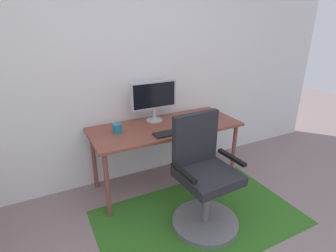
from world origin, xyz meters
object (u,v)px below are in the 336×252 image
at_px(keyboard, 174,132).
at_px(computer_mouse, 202,127).
at_px(cell_phone, 207,122).
at_px(monitor, 154,97).
at_px(desk, 166,131).
at_px(office_chair, 204,185).
at_px(coffee_cup, 117,128).

bearing_deg(keyboard, computer_mouse, -4.75).
bearing_deg(computer_mouse, cell_phone, 38.53).
xyz_separation_m(monitor, computer_mouse, (0.34, -0.43, -0.25)).
relative_size(desk, monitor, 3.06).
bearing_deg(cell_phone, desk, 174.38).
relative_size(monitor, keyboard, 1.20).
relative_size(desk, keyboard, 3.67).
distance_m(desk, computer_mouse, 0.39).
bearing_deg(monitor, desk, -76.14).
height_order(desk, monitor, monitor).
bearing_deg(keyboard, office_chair, -87.72).
bearing_deg(office_chair, coffee_cup, 120.62).
distance_m(coffee_cup, office_chair, 1.00).
xyz_separation_m(computer_mouse, office_chair, (-0.28, -0.48, -0.32)).
height_order(monitor, coffee_cup, monitor).
bearing_deg(desk, office_chair, -89.46).
height_order(keyboard, office_chair, office_chair).
distance_m(monitor, coffee_cup, 0.53).
distance_m(desk, office_chair, 0.77).
xyz_separation_m(desk, computer_mouse, (0.29, -0.24, 0.08)).
relative_size(desk, computer_mouse, 15.19).
bearing_deg(keyboard, coffee_cup, 151.65).
distance_m(monitor, office_chair, 1.08).
distance_m(desk, monitor, 0.39).
height_order(coffee_cup, cell_phone, coffee_cup).
bearing_deg(monitor, keyboard, -85.39).
height_order(desk, cell_phone, cell_phone).
bearing_deg(computer_mouse, coffee_cup, 159.87).
distance_m(keyboard, cell_phone, 0.47).
distance_m(monitor, computer_mouse, 0.60).
relative_size(computer_mouse, coffee_cup, 1.14).
distance_m(monitor, cell_phone, 0.64).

